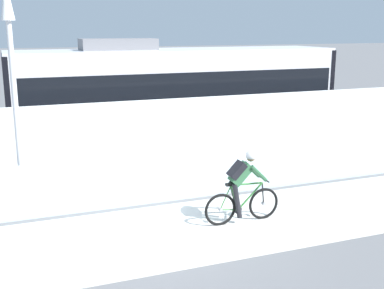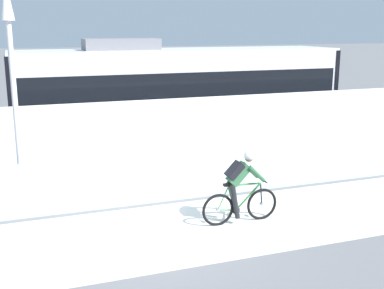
{
  "view_description": "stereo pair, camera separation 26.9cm",
  "coord_description": "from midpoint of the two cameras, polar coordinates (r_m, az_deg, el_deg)",
  "views": [
    {
      "loc": [
        -2.69,
        -9.03,
        4.16
      ],
      "look_at": [
        1.67,
        2.35,
        1.25
      ],
      "focal_mm": 46.01,
      "sensor_mm": 36.0,
      "label": 1
    },
    {
      "loc": [
        -2.44,
        -9.12,
        4.16
      ],
      "look_at": [
        1.67,
        2.35,
        1.25
      ],
      "focal_mm": 46.01,
      "sensor_mm": 36.0,
      "label": 2
    }
  ],
  "objects": [
    {
      "name": "ground_plane",
      "position": [
        10.31,
        -3.67,
        -10.4
      ],
      "size": [
        200.0,
        200.0,
        0.0
      ],
      "primitive_type": "plane",
      "color": "slate"
    },
    {
      "name": "tram",
      "position": [
        16.96,
        -1.03,
        5.75
      ],
      "size": [
        11.06,
        2.54,
        3.81
      ],
      "color": "silver",
      "rests_on": "ground"
    },
    {
      "name": "tram_rail_near",
      "position": [
        15.97,
        -9.81,
        -1.85
      ],
      "size": [
        32.0,
        0.08,
        0.01
      ],
      "primitive_type": "cube",
      "color": "#595654",
      "rests_on": "ground"
    },
    {
      "name": "lamp_post_antenna",
      "position": [
        11.26,
        -19.48,
        8.25
      ],
      "size": [
        0.28,
        0.28,
        5.2
      ],
      "color": "gray",
      "rests_on": "ground"
    },
    {
      "name": "tram_rail_far",
      "position": [
        17.34,
        -10.64,
        -0.67
      ],
      "size": [
        32.0,
        0.08,
        0.01
      ],
      "primitive_type": "cube",
      "color": "#595654",
      "rests_on": "ground"
    },
    {
      "name": "concrete_barrier_wall",
      "position": [
        13.33,
        -8.11,
        0.1
      ],
      "size": [
        32.0,
        0.36,
        2.24
      ],
      "primitive_type": "cube",
      "color": "white",
      "rests_on": "ground"
    },
    {
      "name": "cyclist_on_bike",
      "position": [
        10.67,
        6.35,
        -5.01
      ],
      "size": [
        1.77,
        0.58,
        1.61
      ],
      "color": "black",
      "rests_on": "ground"
    },
    {
      "name": "bike_path_deck",
      "position": [
        10.3,
        -3.67,
        -10.37
      ],
      "size": [
        32.0,
        3.2,
        0.01
      ],
      "primitive_type": "cube",
      "color": "silver",
      "rests_on": "ground"
    },
    {
      "name": "glass_parapet",
      "position": [
        11.76,
        -6.23,
        -4.14
      ],
      "size": [
        32.0,
        0.05,
        1.25
      ],
      "primitive_type": "cube",
      "color": "silver",
      "rests_on": "ground"
    }
  ]
}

